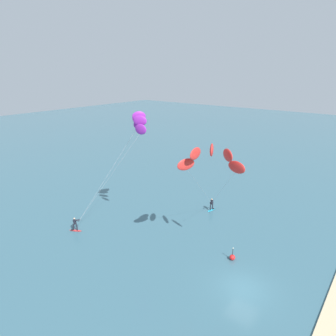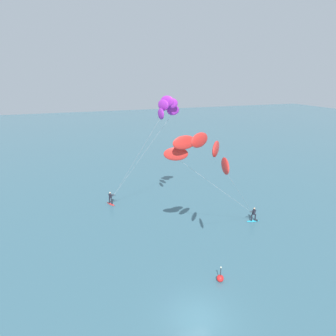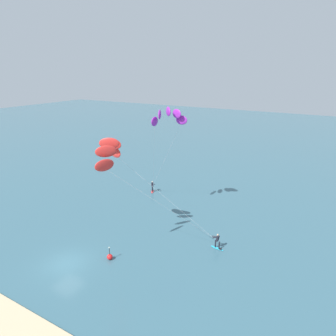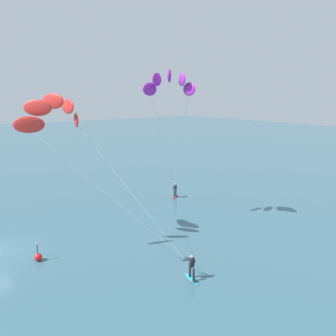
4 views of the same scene
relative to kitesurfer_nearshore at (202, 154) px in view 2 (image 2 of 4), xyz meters
The scene contains 4 objects.
ground_plane 11.38m from the kitesurfer_nearshore, 114.74° to the right, with size 240.00×240.00×0.00m, color #386070.
kitesurfer_nearshore is the anchor object (origin of this frame).
kitesurfer_mid_water 9.79m from the kitesurfer_nearshore, 88.50° to the left, with size 8.15×7.86×13.57m.
marker_buoy 9.96m from the kitesurfer_nearshore, 71.18° to the right, with size 0.56×0.56×1.38m.
Camera 2 is at (-6.74, -12.81, 15.43)m, focal length 29.50 mm.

